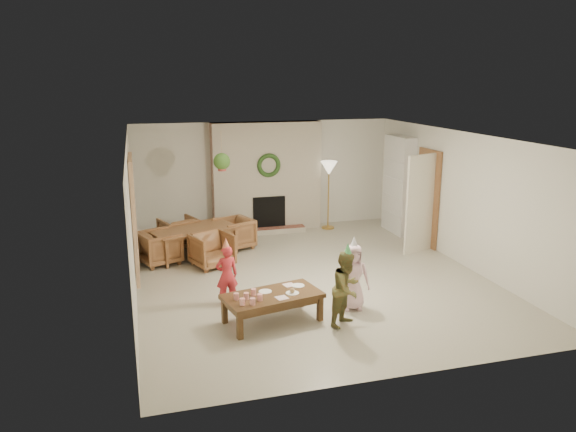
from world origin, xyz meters
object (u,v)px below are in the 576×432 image
object	(u,v)px
dining_table	(195,242)
coffee_table_top	(272,296)
dining_chair_right	(234,233)
child_pink	(353,277)
child_red	(227,275)
dining_chair_near	(212,250)
dining_chair_left	(160,247)
child_plaid	(347,288)
dining_chair_far	(179,233)

from	to	relation	value
dining_table	coffee_table_top	distance (m)	3.42
dining_chair_right	child_pink	world-z (taller)	child_pink
dining_chair_right	child_red	xyz separation A→B (m)	(-0.62, -2.83, 0.16)
dining_chair_near	dining_table	bearing A→B (deg)	90.00
coffee_table_top	dining_chair_left	bearing A→B (deg)	102.91
child_plaid	child_red	bearing A→B (deg)	104.57
dining_table	dining_chair_near	size ratio (longest dim) A/B	2.34
dining_chair_left	coffee_table_top	size ratio (longest dim) A/B	0.50
dining_table	dining_chair_near	distance (m)	0.73
dining_chair_right	child_pink	distance (m)	3.73
dining_table	dining_chair_near	bearing A→B (deg)	-90.00
dining_chair_far	dining_chair_left	world-z (taller)	same
dining_table	dining_chair_right	world-z (taller)	dining_chair_right
dining_chair_left	child_pink	world-z (taller)	child_pink
child_plaid	dining_chair_near	bearing A→B (deg)	78.96
dining_chair_near	child_pink	xyz separation A→B (m)	(1.81, -2.52, 0.19)
dining_table	child_red	xyz separation A→B (m)	(0.23, -2.51, 0.19)
dining_chair_right	child_plaid	bearing A→B (deg)	-7.62
coffee_table_top	dining_chair_far	bearing A→B (deg)	91.97
dining_chair_near	dining_chair_far	size ratio (longest dim) A/B	1.00
dining_table	dining_chair_right	xyz separation A→B (m)	(0.85, 0.32, 0.03)
dining_table	child_red	distance (m)	2.53
child_plaid	dining_chair_right	bearing A→B (deg)	65.15
dining_chair_near	dining_chair_far	distance (m)	1.46
dining_chair_right	child_pink	xyz separation A→B (m)	(1.21, -3.52, 0.19)
dining_chair_far	child_pink	distance (m)	4.53
dining_chair_far	child_red	world-z (taller)	child_red
dining_chair_left	child_red	xyz separation A→B (m)	(0.92, -2.26, 0.16)
dining_chair_left	child_red	size ratio (longest dim) A/B	0.74
dining_chair_near	dining_chair_right	bearing A→B (deg)	38.66
dining_table	child_pink	xyz separation A→B (m)	(2.06, -3.20, 0.22)
child_red	dining_chair_left	bearing A→B (deg)	-72.31
dining_chair_far	dining_chair_left	size ratio (longest dim) A/B	1.00
dining_chair_left	coffee_table_top	bearing A→B (deg)	-175.27
dining_table	coffee_table_top	world-z (taller)	dining_table
dining_chair_far	dining_chair_right	bearing A→B (deg)	141.34
coffee_table_top	child_pink	size ratio (longest dim) A/B	1.36
dining_chair_left	child_plaid	distance (m)	4.23
child_plaid	child_pink	distance (m)	0.58
dining_chair_far	dining_chair_right	distance (m)	1.17
coffee_table_top	child_plaid	world-z (taller)	child_plaid
dining_chair_far	dining_chair_left	bearing A→B (deg)	45.00
dining_chair_left	coffee_table_top	world-z (taller)	dining_chair_left
dining_table	dining_chair_left	size ratio (longest dim) A/B	2.34
dining_chair_left	child_plaid	world-z (taller)	child_plaid
dining_chair_far	dining_chair_left	distance (m)	1.03
dining_chair_near	dining_chair_far	world-z (taller)	same
dining_chair_right	dining_chair_near	bearing A→B (deg)	-51.34
child_pink	child_red	bearing A→B (deg)	169.04
child_plaid	coffee_table_top	bearing A→B (deg)	122.23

